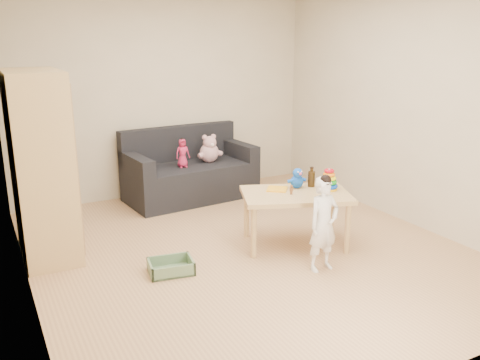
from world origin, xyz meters
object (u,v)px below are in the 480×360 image
wardrobe (41,166)px  toddler (324,226)px  sofa (191,181)px  play_table (295,219)px

wardrobe → toddler: bearing=-35.8°
wardrobe → sofa: (1.90, 0.98, -0.65)m
wardrobe → toddler: (2.13, -1.54, -0.46)m
play_table → toddler: toddler is taller
wardrobe → sofa: size_ratio=1.07×
wardrobe → toddler: wardrobe is taller
wardrobe → sofa: wardrobe is taller
play_table → toddler: bearing=-99.3°
toddler → sofa: bearing=91.4°
play_table → sofa: bearing=99.7°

